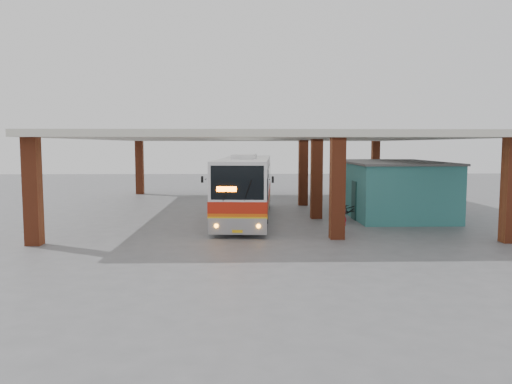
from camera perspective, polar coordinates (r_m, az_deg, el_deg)
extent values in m
plane|color=#515154|center=(24.53, 0.95, -4.07)|extent=(90.00, 90.00, 0.00)
cube|color=brown|center=(21.64, 9.28, 0.39)|extent=(0.60, 0.60, 4.35)
cube|color=brown|center=(27.53, 6.93, 1.49)|extent=(0.60, 0.60, 4.35)
cube|color=brown|center=(33.47, 5.41, 2.20)|extent=(0.60, 0.60, 4.35)
cube|color=brown|center=(21.93, -24.16, 0.05)|extent=(0.60, 0.60, 4.35)
cube|color=brown|center=(42.06, -13.16, 2.74)|extent=(0.60, 0.60, 4.35)
cube|color=brown|center=(23.09, 27.09, 0.17)|extent=(0.60, 0.60, 4.35)
cube|color=brown|center=(42.67, 13.47, 2.77)|extent=(0.60, 0.60, 4.35)
cube|color=beige|center=(30.71, 1.36, 6.27)|extent=(21.00, 23.00, 0.30)
cube|color=#317C75|center=(29.55, 15.29, 0.29)|extent=(5.00, 8.00, 3.00)
cube|color=#515151|center=(29.46, 15.36, 3.29)|extent=(5.20, 8.20, 0.12)
cube|color=#153A36|center=(27.51, 11.14, -0.93)|extent=(0.08, 0.95, 2.10)
cube|color=black|center=(30.36, 9.92, 1.10)|extent=(0.08, 1.20, 1.00)
cube|color=black|center=(30.36, 9.87, 1.10)|extent=(0.04, 1.30, 1.10)
cube|color=silver|center=(27.24, -1.18, 0.94)|extent=(3.33, 12.24, 2.82)
cube|color=silver|center=(26.16, -1.32, 4.07)|extent=(1.41, 3.10, 0.25)
cube|color=gray|center=(21.59, -2.10, -3.89)|extent=(2.56, 0.57, 0.71)
cube|color=#B11D0C|center=(27.29, -1.18, -0.22)|extent=(3.37, 12.24, 0.50)
cube|color=#D8530C|center=(27.32, -1.18, -0.89)|extent=(3.37, 12.24, 0.13)
cube|color=gold|center=(27.34, -1.17, -1.13)|extent=(3.37, 12.24, 0.10)
cube|color=black|center=(21.23, -2.15, 1.07)|extent=(2.27, 0.25, 1.46)
cube|color=black|center=(28.11, -3.67, 2.10)|extent=(0.66, 9.05, 0.91)
cube|color=black|center=(27.97, 1.52, 2.09)|extent=(0.66, 9.05, 0.91)
cube|color=#FF5905|center=(21.23, -3.38, 0.33)|extent=(0.86, 0.11, 0.22)
sphere|color=orange|center=(21.47, -4.57, -3.88)|extent=(0.18, 0.18, 0.18)
sphere|color=orange|center=(21.33, 0.29, -3.92)|extent=(0.18, 0.18, 0.18)
cube|color=gold|center=(21.41, -2.15, -4.52)|extent=(0.45, 0.06, 0.12)
cylinder|color=black|center=(23.31, -4.45, -3.34)|extent=(0.39, 1.03, 1.01)
cylinder|color=black|center=(23.16, 0.87, -3.38)|extent=(0.39, 1.03, 1.01)
cylinder|color=black|center=(30.96, -2.78, -1.15)|extent=(0.39, 1.03, 1.01)
cylinder|color=black|center=(30.85, 1.22, -1.17)|extent=(0.39, 1.03, 1.01)
cylinder|color=black|center=(32.26, -2.58, -0.88)|extent=(0.39, 1.03, 1.01)
cylinder|color=black|center=(32.15, 1.26, -0.90)|extent=(0.39, 1.03, 1.01)
imported|color=black|center=(27.20, 10.69, -2.03)|extent=(2.27, 1.42, 1.13)
imported|color=#B7162E|center=(23.39, 9.67, -2.38)|extent=(0.78, 0.68, 1.80)
cube|color=red|center=(31.75, 9.46, -1.54)|extent=(0.54, 0.54, 0.06)
cube|color=red|center=(31.81, 9.75, -1.04)|extent=(0.18, 0.42, 0.61)
cylinder|color=black|center=(31.53, 9.34, -1.83)|extent=(0.03, 0.03, 0.20)
cylinder|color=black|center=(31.70, 9.88, -1.80)|extent=(0.03, 0.03, 0.20)
cylinder|color=black|center=(31.83, 9.03, -1.76)|extent=(0.03, 0.03, 0.20)
cylinder|color=black|center=(32.00, 9.57, -1.73)|extent=(0.03, 0.03, 0.20)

